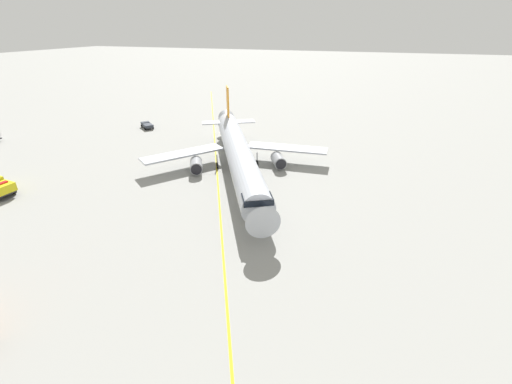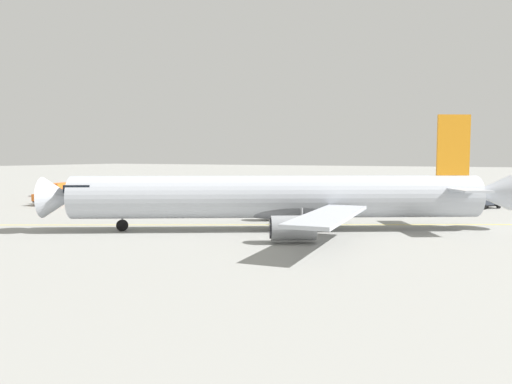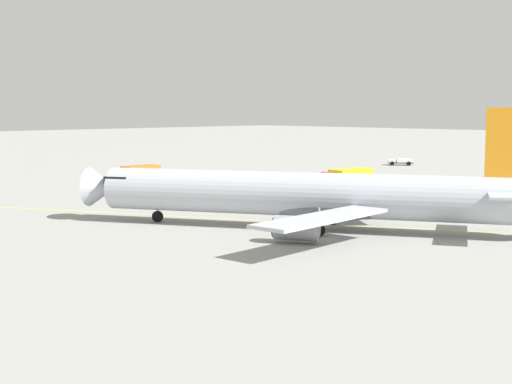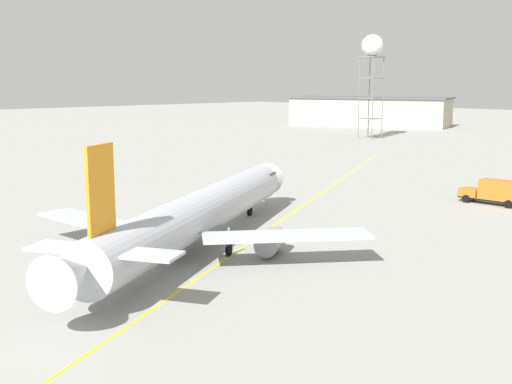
# 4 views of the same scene
# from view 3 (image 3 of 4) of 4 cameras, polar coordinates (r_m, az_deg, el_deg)

# --- Properties ---
(ground_plane) EXTENTS (600.00, 600.00, 0.00)m
(ground_plane) POSITION_cam_3_polar(r_m,az_deg,el_deg) (65.22, 4.87, -3.05)
(ground_plane) COLOR gray
(airliner_main) EXTENTS (28.50, 41.32, 11.14)m
(airliner_main) POSITION_cam_3_polar(r_m,az_deg,el_deg) (64.98, 4.43, -0.36)
(airliner_main) COLOR #B2B7C1
(airliner_main) RESTS_ON ground_plane
(pushback_tug_truck) EXTENTS (4.61, 5.05, 1.30)m
(pushback_tug_truck) POSITION_cam_3_polar(r_m,az_deg,el_deg) (142.72, 11.57, 2.45)
(pushback_tug_truck) COLOR #232326
(pushback_tug_truck) RESTS_ON ground_plane
(fire_tender_truck) EXTENTS (9.27, 3.94, 2.50)m
(fire_tender_truck) POSITION_cam_3_polar(r_m,az_deg,el_deg) (101.59, 7.21, 1.28)
(fire_tender_truck) COLOR #232326
(fire_tender_truck) RESTS_ON ground_plane
(catering_truck_truck) EXTENTS (8.14, 2.92, 3.10)m
(catering_truck_truck) POSITION_cam_3_polar(r_m,az_deg,el_deg) (100.85, -9.56, 1.27)
(catering_truck_truck) COLOR #232326
(catering_truck_truck) RESTS_ON ground_plane
(ops_pickup_truck) EXTENTS (5.40, 4.89, 1.41)m
(ops_pickup_truck) POSITION_cam_3_polar(r_m,az_deg,el_deg) (116.94, -9.63, 1.59)
(ops_pickup_truck) COLOR #232326
(ops_pickup_truck) RESTS_ON ground_plane
(taxiway_centreline) EXTENTS (71.91, 142.31, 0.01)m
(taxiway_centreline) POSITION_cam_3_polar(r_m,az_deg,el_deg) (69.43, 3.25, -2.44)
(taxiway_centreline) COLOR yellow
(taxiway_centreline) RESTS_ON ground_plane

